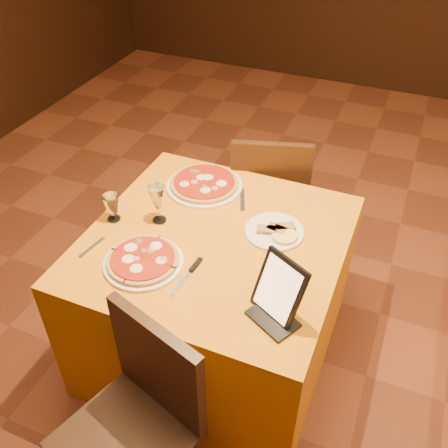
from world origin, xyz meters
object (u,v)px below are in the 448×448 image
at_px(chair_main_near, 125,439).
at_px(tablet, 279,288).
at_px(pizza_far, 204,184).
at_px(pizza_near, 143,261).
at_px(water_glass, 112,208).
at_px(wine_glass, 158,204).
at_px(main_table, 216,296).
at_px(chair_main_far, 269,195).

relative_size(chair_main_near, tablet, 3.73).
relative_size(chair_main_near, pizza_far, 2.42).
xyz_separation_m(pizza_near, water_glass, (-0.27, 0.20, 0.05)).
bearing_deg(tablet, chair_main_near, -97.50).
bearing_deg(pizza_near, wine_glass, 105.15).
bearing_deg(pizza_near, main_table, 51.57).
bearing_deg(pizza_far, pizza_near, -90.35).
xyz_separation_m(main_table, tablet, (0.38, -0.29, 0.49)).
bearing_deg(water_glass, tablet, -15.14).
distance_m(main_table, pizza_far, 0.55).
bearing_deg(chair_main_near, pizza_near, 128.40).
bearing_deg(chair_main_far, pizza_far, 48.82).
height_order(main_table, water_glass, water_glass).
relative_size(main_table, chair_main_near, 1.21).
bearing_deg(pizza_far, water_glass, -124.81).
relative_size(chair_main_near, wine_glass, 4.79).
bearing_deg(water_glass, main_table, 6.94).
relative_size(pizza_near, tablet, 1.35).
bearing_deg(chair_main_near, wine_glass, 126.69).
height_order(chair_main_near, pizza_far, chair_main_near).
distance_m(main_table, chair_main_far, 0.79).
bearing_deg(pizza_near, tablet, -2.68).
bearing_deg(chair_main_far, water_glass, 43.71).
bearing_deg(pizza_near, pizza_far, 89.65).
bearing_deg(wine_glass, chair_main_far, 69.90).
relative_size(chair_main_near, pizza_near, 2.76).
relative_size(chair_main_far, tablet, 3.73).
bearing_deg(chair_main_near, tablet, 72.64).
bearing_deg(wine_glass, pizza_far, 76.37).
relative_size(main_table, tablet, 4.51).
xyz_separation_m(main_table, pizza_far, (-0.20, 0.34, 0.39)).
height_order(pizza_near, wine_glass, wine_glass).
xyz_separation_m(pizza_far, tablet, (0.58, -0.63, 0.10)).
height_order(chair_main_far, pizza_far, chair_main_far).
bearing_deg(main_table, pizza_far, 121.31).
distance_m(chair_main_near, water_glass, 0.97).
relative_size(water_glass, tablet, 0.53).
distance_m(main_table, water_glass, 0.65).
height_order(chair_main_near, wine_glass, wine_glass).
bearing_deg(wine_glass, main_table, -2.72).
distance_m(chair_main_near, chair_main_far, 1.61).
bearing_deg(water_glass, chair_main_far, 60.45).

